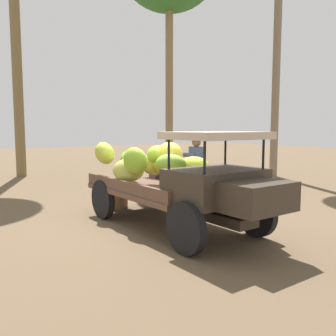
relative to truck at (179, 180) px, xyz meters
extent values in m
plane|color=brown|center=(-0.43, -0.06, -0.95)|extent=(60.00, 60.00, 0.00)
cube|color=#362C23|center=(-0.27, 0.02, -0.49)|extent=(4.00, 0.45, 0.16)
cylinder|color=black|center=(1.18, 0.81, -0.54)|extent=(0.82, 0.14, 0.82)
cylinder|color=black|center=(1.18, -0.79, -0.54)|extent=(0.82, 0.14, 0.82)
cylinder|color=black|center=(-1.62, 0.82, -0.54)|extent=(0.82, 0.14, 0.82)
cylinder|color=black|center=(-1.62, -0.78, -0.54)|extent=(0.82, 0.14, 0.82)
cube|color=brown|center=(-0.72, 0.02, -0.31)|extent=(3.00, 1.73, 0.10)
cube|color=brown|center=(-0.72, 0.82, -0.15)|extent=(3.00, 0.09, 0.22)
cube|color=brown|center=(-0.72, -0.78, -0.15)|extent=(3.00, 0.09, 0.22)
cube|color=#362C23|center=(0.98, 0.01, 0.02)|extent=(1.10, 1.52, 0.55)
cube|color=#362C23|center=(1.88, 0.01, -0.04)|extent=(0.70, 1.07, 0.44)
cylinder|color=black|center=(1.42, 0.66, 0.57)|extent=(0.04, 0.04, 0.55)
cylinder|color=black|center=(1.42, -0.63, 0.57)|extent=(0.04, 0.04, 0.55)
cylinder|color=black|center=(0.54, 0.66, 0.57)|extent=(0.04, 0.04, 0.55)
cylinder|color=black|center=(0.54, -0.63, 0.57)|extent=(0.04, 0.04, 0.55)
cube|color=#C3B29C|center=(0.98, 0.01, 0.84)|extent=(1.22, 1.52, 0.12)
ellipsoid|color=#8FB42F|center=(-0.92, 0.14, 0.41)|extent=(0.58, 0.55, 0.53)
ellipsoid|color=gold|center=(-0.20, 0.50, 0.01)|extent=(0.73, 0.71, 0.63)
ellipsoid|color=#83BA3E|center=(-1.90, 0.01, 0.22)|extent=(0.78, 0.70, 0.52)
ellipsoid|color=#ABC236|center=(-0.20, 0.54, 0.18)|extent=(0.77, 0.74, 0.46)
ellipsoid|color=#B5BA4B|center=(-0.89, -0.58, 0.13)|extent=(0.82, 0.75, 0.55)
ellipsoid|color=gold|center=(0.38, -0.32, -0.02)|extent=(0.73, 0.51, 0.50)
ellipsoid|color=#B6C83C|center=(-1.83, -0.61, 0.42)|extent=(0.66, 0.69, 0.61)
ellipsoid|color=#88B82D|center=(-0.53, -0.63, 0.35)|extent=(0.64, 0.51, 0.55)
ellipsoid|color=#8AC339|center=(0.08, -0.25, 0.32)|extent=(0.74, 0.61, 0.45)
ellipsoid|color=gold|center=(-0.82, 0.24, 0.26)|extent=(0.74, 0.66, 0.58)
ellipsoid|color=gold|center=(-1.58, -0.13, 0.07)|extent=(0.80, 0.74, 0.57)
ellipsoid|color=#B1CE43|center=(-1.36, -0.24, 0.19)|extent=(0.49, 0.54, 0.52)
ellipsoid|color=yellow|center=(-0.39, 0.07, 0.45)|extent=(0.61, 0.55, 0.49)
ellipsoid|color=#BDB751|center=(-1.21, 0.22, 0.19)|extent=(0.64, 0.63, 0.56)
ellipsoid|color=yellow|center=(0.34, 0.38, 0.01)|extent=(0.73, 0.74, 0.55)
cylinder|color=#353A47|center=(-1.43, 1.72, -0.52)|extent=(0.15, 0.15, 0.87)
cylinder|color=#353A47|center=(-1.68, 1.78, -0.52)|extent=(0.15, 0.15, 0.87)
cube|color=#475576|center=(-1.55, 1.75, 0.21)|extent=(0.45, 0.34, 0.58)
cylinder|color=#475576|center=(-1.48, 1.63, 0.30)|extent=(0.25, 0.41, 0.10)
cylinder|color=#475576|center=(-1.68, 1.68, 0.30)|extent=(0.38, 0.32, 0.10)
sphere|color=#87654C|center=(-1.55, 1.75, 0.61)|extent=(0.22, 0.22, 0.22)
cylinder|color=#97834B|center=(-1.55, 1.75, 0.68)|extent=(0.34, 0.34, 0.02)
cylinder|color=#97834B|center=(-1.55, 1.75, 0.74)|extent=(0.20, 0.20, 0.10)
cube|color=#8B613F|center=(-2.40, -0.07, -0.76)|extent=(0.60, 0.59, 0.37)
cylinder|color=olive|center=(-5.52, 3.84, 2.39)|extent=(0.27, 0.27, 6.68)
cylinder|color=#7E6C57|center=(-3.83, 7.70, 3.90)|extent=(0.30, 0.30, 9.69)
cylinder|color=brown|center=(-9.72, -0.35, 4.48)|extent=(0.38, 0.38, 10.85)
camera|label=1|loc=(5.38, -4.18, 0.97)|focal=39.32mm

